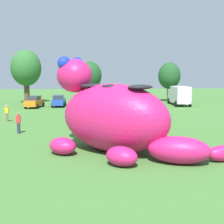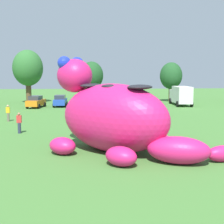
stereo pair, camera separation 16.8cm
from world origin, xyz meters
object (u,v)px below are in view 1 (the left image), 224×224
at_px(car_blue, 59,101).
at_px(car_green, 87,101).
at_px(car_red, 109,100).
at_px(spectator_near_inflatable, 7,113).
at_px(giant_inflatable_creature, 114,117).
at_px(box_truck, 179,95).
at_px(car_silver, 136,101).
at_px(spectator_mid_field, 18,123).
at_px(car_orange, 34,102).

height_order(car_blue, car_green, same).
xyz_separation_m(car_red, spectator_near_inflatable, (-11.53, -13.88, -0.01)).
relative_size(giant_inflatable_creature, box_truck, 1.71).
height_order(giant_inflatable_creature, spectator_near_inflatable, giant_inflatable_creature).
relative_size(car_blue, spectator_near_inflatable, 2.41).
distance_m(car_green, car_red, 3.35).
xyz_separation_m(giant_inflatable_creature, car_silver, (5.73, 25.43, -1.33)).
relative_size(giant_inflatable_creature, spectator_mid_field, 6.49).
height_order(car_red, spectator_mid_field, car_red).
height_order(car_red, box_truck, box_truck).
xyz_separation_m(car_blue, box_truck, (18.51, 0.23, 0.74)).
bearing_deg(car_green, box_truck, 3.14).
relative_size(giant_inflatable_creature, car_blue, 2.69).
bearing_deg(car_green, car_blue, 172.55).
xyz_separation_m(car_orange, box_truck, (21.89, 1.44, 0.74)).
bearing_deg(box_truck, giant_inflatable_creature, -115.53).
distance_m(giant_inflatable_creature, car_orange, 26.92).
relative_size(box_truck, spectator_near_inflatable, 3.79).
distance_m(car_red, spectator_near_inflatable, 18.04).
distance_m(giant_inflatable_creature, box_truck, 29.63).
distance_m(car_silver, spectator_mid_field, 23.12).
xyz_separation_m(car_orange, car_blue, (3.38, 1.21, 0.00)).
xyz_separation_m(car_orange, car_red, (10.91, 1.21, 0.00)).
height_order(car_green, box_truck, box_truck).
bearing_deg(car_blue, car_red, 0.00).
distance_m(box_truck, spectator_near_inflatable, 26.58).
bearing_deg(car_orange, giant_inflatable_creature, -70.16).
height_order(box_truck, spectator_mid_field, box_truck).
bearing_deg(car_orange, box_truck, 3.76).
xyz_separation_m(car_blue, spectator_near_inflatable, (-4.00, -13.88, -0.01)).
bearing_deg(car_red, car_green, -170.49).
bearing_deg(giant_inflatable_creature, box_truck, 64.47).
distance_m(giant_inflatable_creature, car_green, 26.03).
distance_m(car_orange, box_truck, 21.95).
bearing_deg(giant_inflatable_creature, car_orange, 109.84).
relative_size(giant_inflatable_creature, car_silver, 2.61).
relative_size(car_green, car_red, 1.02).
relative_size(car_green, box_truck, 0.65).
distance_m(car_silver, box_truck, 7.20).
distance_m(car_red, box_truck, 11.01).
distance_m(car_orange, car_blue, 3.59).
distance_m(car_green, spectator_near_inflatable, 15.66).
distance_m(car_blue, spectator_near_inflatable, 14.44).
bearing_deg(spectator_near_inflatable, car_red, 50.30).
distance_m(giant_inflatable_creature, car_blue, 27.15).
relative_size(car_red, spectator_mid_field, 2.43).
bearing_deg(car_orange, spectator_mid_field, -84.20).
bearing_deg(spectator_mid_field, car_silver, 56.02).
height_order(giant_inflatable_creature, car_blue, giant_inflatable_creature).
distance_m(car_blue, car_silver, 11.52).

